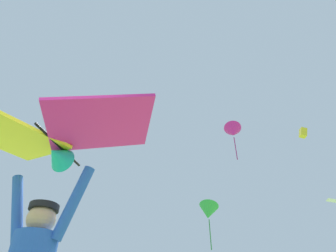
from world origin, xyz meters
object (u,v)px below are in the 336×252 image
(distant_kite_green_high_left, at_px, (208,212))
(distant_kite_white_far_center, at_px, (333,200))
(distant_kite_yellow_mid_right, at_px, (303,133))
(held_stunt_kite, at_px, (56,137))
(distant_kite_magenta_low_left, at_px, (233,132))

(distant_kite_green_high_left, xyz_separation_m, distant_kite_white_far_center, (6.76, 7.33, 1.76))
(distant_kite_green_high_left, bearing_deg, distant_kite_yellow_mid_right, 63.83)
(distant_kite_green_high_left, height_order, distant_kite_white_far_center, distant_kite_white_far_center)
(held_stunt_kite, distance_m, distant_kite_white_far_center, 24.14)
(held_stunt_kite, height_order, distant_kite_white_far_center, distant_kite_white_far_center)
(distant_kite_magenta_low_left, bearing_deg, held_stunt_kite, -81.55)
(distant_kite_yellow_mid_right, relative_size, distant_kite_green_high_left, 0.37)
(distant_kite_white_far_center, bearing_deg, distant_kite_magenta_low_left, -98.39)
(distant_kite_white_far_center, bearing_deg, distant_kite_green_high_left, -132.71)
(distant_kite_white_far_center, distance_m, distant_kite_magenta_low_left, 14.22)
(held_stunt_kite, bearing_deg, distant_kite_green_high_left, 110.96)
(distant_kite_yellow_mid_right, height_order, distant_kite_green_high_left, distant_kite_yellow_mid_right)
(distant_kite_yellow_mid_right, distance_m, distant_kite_magenta_low_left, 21.28)
(held_stunt_kite, bearing_deg, distant_kite_magenta_low_left, 98.45)
(held_stunt_kite, bearing_deg, distant_kite_white_far_center, 88.21)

